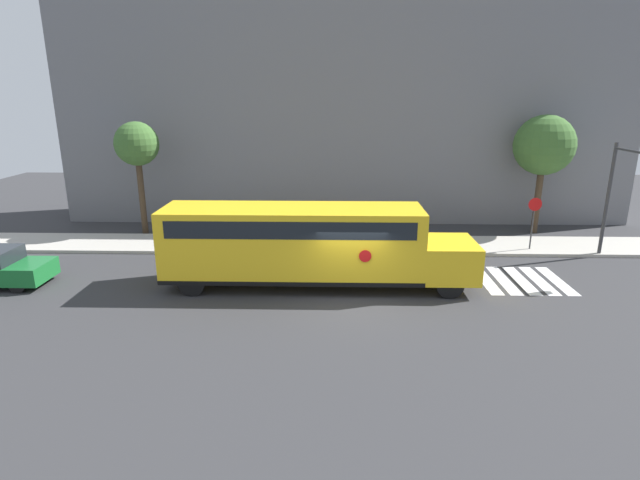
% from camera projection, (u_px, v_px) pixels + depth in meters
% --- Properties ---
extents(ground_plane, '(60.00, 60.00, 0.00)m').
position_uv_depth(ground_plane, '(351.00, 298.00, 18.14)').
color(ground_plane, '#333335').
extents(sidewalk_strip, '(44.00, 3.00, 0.15)m').
position_uv_depth(sidewalk_strip, '(347.00, 245.00, 24.36)').
color(sidewalk_strip, '#B2ADA3').
rests_on(sidewalk_strip, ground).
extents(building_backdrop, '(32.00, 4.00, 12.26)m').
position_uv_depth(building_backdrop, '(345.00, 113.00, 28.91)').
color(building_backdrop, slate).
rests_on(building_backdrop, ground).
extents(crosswalk_stripes, '(3.30, 3.20, 0.01)m').
position_uv_depth(crosswalk_stripes, '(521.00, 280.00, 19.89)').
color(crosswalk_stripes, white).
rests_on(crosswalk_stripes, ground).
extents(school_bus, '(11.75, 2.57, 3.09)m').
position_uv_depth(school_bus, '(305.00, 242.00, 18.87)').
color(school_bus, yellow).
rests_on(school_bus, ground).
extents(stop_sign, '(0.61, 0.10, 2.60)m').
position_uv_depth(stop_sign, '(533.00, 217.00, 23.04)').
color(stop_sign, '#38383A').
rests_on(stop_sign, ground).
extents(traffic_light, '(0.28, 3.36, 5.16)m').
position_uv_depth(traffic_light, '(625.00, 186.00, 20.85)').
color(traffic_light, '#38383A').
rests_on(traffic_light, ground).
extents(tree_near_sidewalk, '(3.07, 3.07, 6.18)m').
position_uv_depth(tree_near_sidewalk, '(544.00, 146.00, 25.56)').
color(tree_near_sidewalk, '#423323').
rests_on(tree_near_sidewalk, ground).
extents(tree_far_sidewalk, '(2.23, 2.23, 5.85)m').
position_uv_depth(tree_far_sidewalk, '(137.00, 146.00, 25.37)').
color(tree_far_sidewalk, '#423323').
rests_on(tree_far_sidewalk, ground).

